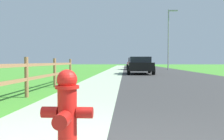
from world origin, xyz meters
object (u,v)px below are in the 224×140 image
at_px(parked_car_red, 135,64).
at_px(parked_car_beige, 135,63).
at_px(fire_hydrant, 67,110).
at_px(street_lamp, 169,35).
at_px(parked_suv_black, 140,65).

relative_size(parked_car_red, parked_car_beige, 1.00).
bearing_deg(fire_hydrant, parked_car_beige, 86.48).
height_order(fire_hydrant, street_lamp, street_lamp).
relative_size(parked_car_red, street_lamp, 0.57).
height_order(fire_hydrant, parked_car_beige, parked_car_beige).
xyz_separation_m(fire_hydrant, parked_car_beige, (2.32, 37.71, 0.32)).
distance_m(parked_suv_black, parked_car_beige, 20.64).
bearing_deg(street_lamp, fire_hydrant, -102.63).
bearing_deg(parked_car_beige, parked_suv_black, -91.28).
bearing_deg(parked_suv_black, parked_car_beige, 88.72).
height_order(parked_car_beige, street_lamp, street_lamp).
bearing_deg(parked_suv_black, parked_car_red, 89.85).
distance_m(fire_hydrant, parked_car_beige, 37.78).
distance_m(fire_hydrant, parked_car_red, 27.72).
relative_size(fire_hydrant, street_lamp, 0.13).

